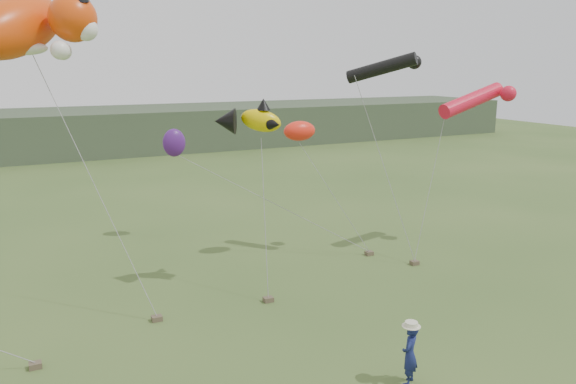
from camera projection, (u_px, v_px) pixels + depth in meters
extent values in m
plane|color=#385123|center=(378.00, 351.00, 16.55)|extent=(120.00, 120.00, 0.00)
cube|color=#2D3D28|center=(115.00, 130.00, 55.51)|extent=(90.00, 12.00, 4.00)
imported|color=#151D4F|center=(410.00, 354.00, 14.70)|extent=(0.73, 0.69, 1.67)
cube|color=brown|center=(157.00, 318.00, 18.50)|extent=(0.34, 0.27, 0.17)
cube|color=brown|center=(268.00, 299.00, 19.99)|extent=(0.34, 0.27, 0.17)
cube|color=brown|center=(415.00, 263.00, 23.70)|extent=(0.34, 0.27, 0.17)
cube|color=brown|center=(35.00, 365.00, 15.60)|extent=(0.34, 0.27, 0.17)
cube|color=brown|center=(369.00, 253.00, 24.90)|extent=(0.34, 0.27, 0.17)
ellipsoid|color=#DA3F09|center=(15.00, 26.00, 18.67)|extent=(4.59, 4.62, 3.14)
sphere|color=#DA3F09|center=(73.00, 18.00, 18.60)|extent=(1.57, 1.57, 1.57)
sphere|color=white|center=(86.00, 29.00, 18.59)|extent=(0.79, 0.79, 0.79)
ellipsoid|color=white|center=(23.00, 48.00, 18.67)|extent=(1.54, 0.77, 0.48)
sphere|color=white|center=(60.00, 50.00, 18.14)|extent=(0.61, 0.61, 0.61)
sphere|color=white|center=(63.00, 51.00, 19.29)|extent=(0.61, 0.61, 0.61)
ellipsoid|color=#D9BB01|center=(261.00, 121.00, 20.22)|extent=(1.71, 1.31, 1.07)
cone|color=black|center=(225.00, 121.00, 19.95)|extent=(1.10, 1.18, 0.95)
cone|color=black|center=(263.00, 104.00, 20.14)|extent=(0.53, 0.53, 0.42)
cone|color=black|center=(275.00, 124.00, 19.92)|extent=(0.56, 0.59, 0.42)
cone|color=black|center=(263.00, 122.00, 20.84)|extent=(0.56, 0.59, 0.42)
cylinder|color=black|center=(381.00, 68.00, 23.36)|extent=(2.38, 2.60, 1.31)
sphere|color=black|center=(414.00, 62.00, 23.46)|extent=(0.59, 0.59, 0.59)
cylinder|color=red|center=(472.00, 100.00, 24.75)|extent=(3.60, 1.03, 1.51)
sphere|color=red|center=(508.00, 94.00, 24.87)|extent=(0.70, 0.70, 0.70)
ellipsoid|color=red|center=(300.00, 131.00, 23.57)|extent=(1.42, 0.83, 0.83)
ellipsoid|color=#45176A|center=(174.00, 143.00, 26.39)|extent=(1.08, 0.72, 1.32)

